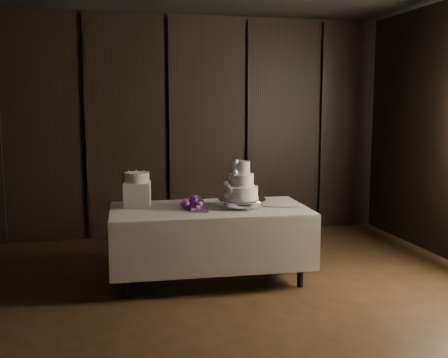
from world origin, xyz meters
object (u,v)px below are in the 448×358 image
(display_table, at_px, (210,241))
(bouquet, at_px, (193,204))
(cake_stand, at_px, (242,203))
(wedding_cake, at_px, (240,184))
(small_cake, at_px, (137,177))
(box_pedestal, at_px, (137,194))

(display_table, height_order, bouquet, bouquet)
(cake_stand, height_order, wedding_cake, wedding_cake)
(cake_stand, bearing_deg, small_cake, 163.97)
(box_pedestal, bearing_deg, cake_stand, -16.03)
(wedding_cake, bearing_deg, cake_stand, 5.08)
(wedding_cake, bearing_deg, display_table, 141.35)
(wedding_cake, bearing_deg, box_pedestal, 138.05)
(display_table, distance_m, box_pedestal, 0.88)
(cake_stand, relative_size, small_cake, 1.91)
(cake_stand, bearing_deg, wedding_cake, -150.26)
(cake_stand, xyz_separation_m, bouquet, (-0.51, 0.00, 0.01))
(cake_stand, relative_size, bouquet, 1.30)
(bouquet, xyz_separation_m, small_cake, (-0.53, 0.30, 0.24))
(cake_stand, bearing_deg, box_pedestal, 163.97)
(display_table, distance_m, cake_stand, 0.51)
(cake_stand, distance_m, box_pedestal, 1.08)
(display_table, xyz_separation_m, box_pedestal, (-0.71, 0.24, 0.47))
(box_pedestal, bearing_deg, wedding_cake, -17.29)
(bouquet, distance_m, box_pedestal, 0.61)
(cake_stand, height_order, small_cake, small_cake)
(wedding_cake, distance_m, small_cake, 1.06)
(display_table, bearing_deg, box_pedestal, 163.42)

